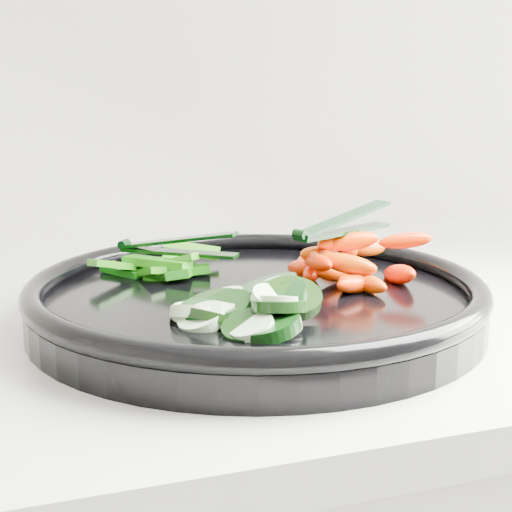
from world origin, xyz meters
name	(u,v)px	position (x,y,z in m)	size (l,w,h in m)	color
veggie_tray	(256,297)	(-0.15, 1.62, 0.95)	(0.40, 0.40, 0.04)	black
cucumber_pile	(243,309)	(-0.19, 1.55, 0.96)	(0.12, 0.13, 0.04)	black
carrot_pile	(345,262)	(-0.07, 1.63, 0.97)	(0.12, 0.14, 0.06)	red
pepper_pile	(167,266)	(-0.21, 1.70, 0.96)	(0.13, 0.09, 0.04)	#20740B
tong_carrot	(342,225)	(-0.07, 1.63, 1.00)	(0.11, 0.06, 0.02)	black
tong_pepper	(175,246)	(-0.20, 1.71, 0.98)	(0.10, 0.08, 0.02)	black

